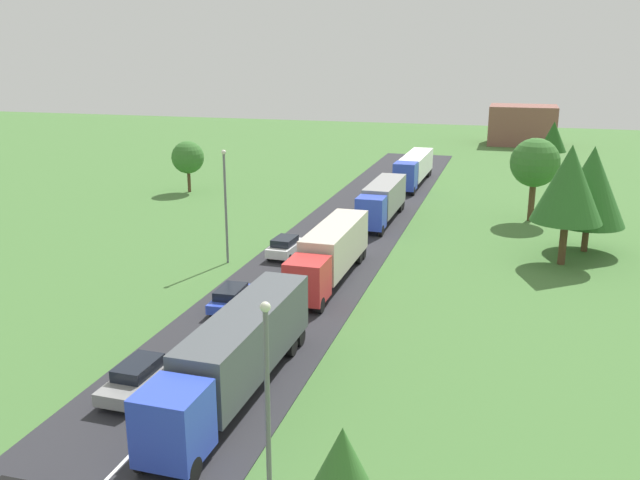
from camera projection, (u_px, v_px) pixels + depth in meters
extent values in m
cube|color=#2B2B30|center=(255.00, 326.00, 39.69)|extent=(10.00, 140.00, 0.06)
cube|color=white|center=(120.00, 466.00, 26.36)|extent=(0.16, 2.40, 0.01)
cube|color=white|center=(198.00, 385.00, 32.70)|extent=(0.16, 2.40, 0.01)
cube|color=white|center=(250.00, 330.00, 39.04)|extent=(0.16, 2.40, 0.01)
cube|color=white|center=(290.00, 289.00, 45.71)|extent=(0.16, 2.40, 0.01)
cube|color=white|center=(322.00, 256.00, 53.03)|extent=(0.16, 2.40, 0.01)
cube|color=white|center=(344.00, 233.00, 59.60)|extent=(0.16, 2.40, 0.01)
cube|color=white|center=(363.00, 214.00, 66.81)|extent=(0.16, 2.40, 0.01)
cube|color=white|center=(377.00, 199.00, 73.26)|extent=(0.16, 2.40, 0.01)
cube|color=white|center=(387.00, 188.00, 78.95)|extent=(0.16, 2.40, 0.01)
cube|color=white|center=(397.00, 178.00, 85.22)|extent=(0.16, 2.40, 0.01)
cube|color=white|center=(406.00, 169.00, 91.87)|extent=(0.16, 2.40, 0.01)
cube|color=blue|center=(173.00, 423.00, 25.78)|extent=(2.48, 2.62, 2.84)
cube|color=black|center=(156.00, 428.00, 24.51)|extent=(2.10, 0.13, 1.25)
cube|color=#4C5156|center=(247.00, 339.00, 32.41)|extent=(2.67, 11.36, 2.97)
cube|color=black|center=(248.00, 370.00, 32.87)|extent=(1.06, 10.77, 0.24)
cylinder|color=black|center=(192.00, 470.00, 25.28)|extent=(0.36, 1.01, 1.00)
cylinder|color=black|center=(143.00, 460.00, 25.87)|extent=(0.36, 1.01, 1.00)
cylinder|color=black|center=(292.00, 347.00, 35.73)|extent=(0.36, 1.01, 1.00)
cylinder|color=black|center=(255.00, 342.00, 36.32)|extent=(0.36, 1.01, 1.00)
cylinder|color=black|center=(300.00, 337.00, 36.98)|extent=(0.36, 1.01, 1.00)
cylinder|color=black|center=(264.00, 332.00, 37.57)|extent=(0.36, 1.01, 1.00)
cube|color=red|center=(307.00, 280.00, 42.11)|extent=(2.46, 2.78, 2.64)
cube|color=black|center=(301.00, 279.00, 40.76)|extent=(2.10, 0.12, 1.16)
cube|color=beige|center=(336.00, 244.00, 48.20)|extent=(2.59, 10.02, 2.91)
cube|color=black|center=(335.00, 266.00, 48.65)|extent=(0.98, 9.51, 0.24)
cylinder|color=black|center=(320.00, 305.00, 41.55)|extent=(0.36, 1.00, 1.00)
cylinder|color=black|center=(288.00, 302.00, 42.12)|extent=(0.36, 1.00, 1.00)
cylinder|color=black|center=(359.00, 257.00, 51.16)|extent=(0.36, 1.00, 1.00)
cylinder|color=black|center=(333.00, 255.00, 51.73)|extent=(0.36, 1.00, 1.00)
cylinder|color=black|center=(363.00, 253.00, 52.26)|extent=(0.36, 1.00, 1.00)
cylinder|color=black|center=(337.00, 250.00, 52.84)|extent=(0.36, 1.00, 1.00)
cube|color=blue|center=(371.00, 213.00, 59.03)|extent=(2.46, 2.26, 2.81)
cube|color=black|center=(368.00, 210.00, 57.92)|extent=(2.10, 0.12, 1.23)
cube|color=gray|center=(385.00, 196.00, 64.60)|extent=(2.59, 9.33, 2.75)
cube|color=black|center=(384.00, 212.00, 65.03)|extent=(0.99, 8.85, 0.24)
cylinder|color=black|center=(381.00, 231.00, 58.61)|extent=(0.36, 1.00, 1.00)
cylinder|color=black|center=(358.00, 229.00, 59.19)|extent=(0.36, 1.00, 1.00)
cylinder|color=black|center=(400.00, 207.00, 67.35)|extent=(0.36, 1.00, 1.00)
cylinder|color=black|center=(380.00, 206.00, 67.92)|extent=(0.36, 1.00, 1.00)
cylinder|color=black|center=(402.00, 205.00, 68.38)|extent=(0.36, 1.00, 1.00)
cylinder|color=black|center=(382.00, 203.00, 68.95)|extent=(0.36, 1.00, 1.00)
cube|color=blue|center=(405.00, 176.00, 75.48)|extent=(2.49, 2.68, 3.04)
cube|color=black|center=(403.00, 173.00, 74.18)|extent=(2.10, 0.14, 1.34)
cube|color=white|center=(416.00, 165.00, 82.36)|extent=(2.70, 11.70, 2.63)
cube|color=black|center=(416.00, 177.00, 82.77)|extent=(1.09, 11.09, 0.24)
cylinder|color=black|center=(413.00, 191.00, 75.00)|extent=(0.37, 1.01, 1.00)
cylinder|color=black|center=(394.00, 190.00, 75.59)|extent=(0.37, 1.01, 1.00)
cylinder|color=black|center=(428.00, 173.00, 85.72)|extent=(0.37, 1.01, 1.00)
cylinder|color=black|center=(412.00, 172.00, 86.31)|extent=(0.37, 1.01, 1.00)
cylinder|color=black|center=(430.00, 171.00, 87.01)|extent=(0.37, 1.01, 1.00)
cylinder|color=black|center=(414.00, 171.00, 87.60)|extent=(0.37, 1.01, 1.00)
cube|color=gray|center=(136.00, 381.00, 31.78)|extent=(1.85, 4.48, 0.61)
cube|color=black|center=(138.00, 368.00, 31.83)|extent=(1.53, 2.52, 0.57)
cylinder|color=black|center=(134.00, 405.00, 30.25)|extent=(0.23, 0.64, 0.64)
cylinder|color=black|center=(104.00, 400.00, 30.70)|extent=(0.23, 0.64, 0.64)
cylinder|color=black|center=(168.00, 375.00, 33.04)|extent=(0.23, 0.64, 0.64)
cylinder|color=black|center=(140.00, 370.00, 33.48)|extent=(0.23, 0.64, 0.64)
cube|color=blue|center=(232.00, 299.00, 42.30)|extent=(1.92, 4.48, 0.57)
cube|color=black|center=(231.00, 292.00, 41.95)|extent=(1.56, 2.53, 0.55)
cylinder|color=black|center=(230.00, 294.00, 43.96)|extent=(0.25, 0.65, 0.64)
cylinder|color=black|center=(252.00, 296.00, 43.61)|extent=(0.25, 0.65, 0.64)
cylinder|color=black|center=(212.00, 311.00, 41.16)|extent=(0.25, 0.65, 0.64)
cylinder|color=black|center=(236.00, 313.00, 40.80)|extent=(0.25, 0.65, 0.64)
cube|color=white|center=(286.00, 248.00, 52.91)|extent=(1.99, 4.22, 0.69)
cube|color=black|center=(285.00, 241.00, 52.55)|extent=(1.62, 2.38, 0.56)
cylinder|color=black|center=(283.00, 246.00, 54.54)|extent=(0.25, 0.65, 0.64)
cylinder|color=black|center=(301.00, 248.00, 54.04)|extent=(0.25, 0.65, 0.64)
cylinder|color=black|center=(269.00, 256.00, 51.97)|extent=(0.25, 0.65, 0.64)
cylinder|color=black|center=(289.00, 258.00, 51.47)|extent=(0.25, 0.65, 0.64)
cylinder|color=slate|center=(268.00, 414.00, 22.95)|extent=(0.18, 0.18, 7.58)
sphere|color=silver|center=(265.00, 307.00, 21.88)|extent=(0.36, 0.36, 0.36)
cylinder|color=slate|center=(226.00, 209.00, 50.50)|extent=(0.18, 0.18, 8.39)
sphere|color=silver|center=(224.00, 152.00, 49.33)|extent=(0.36, 0.36, 0.36)
cylinder|color=#513823|center=(189.00, 181.00, 76.97)|extent=(0.37, 0.37, 2.62)
sphere|color=#38702D|center=(188.00, 157.00, 76.24)|extent=(3.67, 3.67, 3.67)
cylinder|color=#513823|center=(532.00, 201.00, 63.87)|extent=(0.59, 0.59, 3.87)
sphere|color=#38702D|center=(535.00, 162.00, 62.88)|extent=(4.58, 4.58, 4.58)
cylinder|color=#513823|center=(585.00, 238.00, 54.32)|extent=(0.51, 0.51, 2.26)
cone|color=#2D6628|center=(591.00, 186.00, 53.15)|extent=(5.71, 5.71, 6.28)
cylinder|color=#513823|center=(563.00, 243.00, 50.87)|extent=(0.56, 0.56, 3.36)
cone|color=#2D6628|center=(569.00, 183.00, 49.62)|extent=(5.24, 5.24, 5.77)
cylinder|color=#513823|center=(551.00, 160.00, 92.40)|extent=(0.58, 0.58, 2.30)
cone|color=#23561E|center=(553.00, 137.00, 91.53)|extent=(3.72, 3.72, 4.10)
cube|color=brown|center=(522.00, 125.00, 115.13)|extent=(11.05, 9.02, 6.59)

